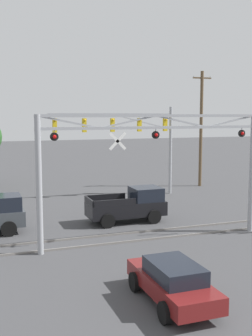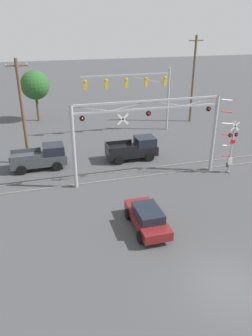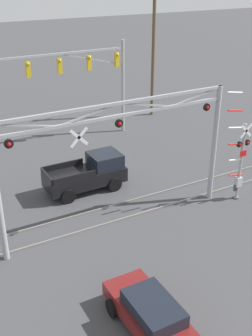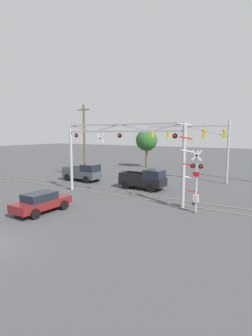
# 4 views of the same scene
# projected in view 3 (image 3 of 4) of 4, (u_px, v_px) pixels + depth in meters

# --- Properties ---
(rail_track_near) EXTENTS (80.00, 0.08, 0.10)m
(rail_track_near) POSITION_uv_depth(u_px,v_px,m) (117.00, 221.00, 21.62)
(rail_track_near) COLOR gray
(rail_track_near) RESTS_ON ground_plane
(rail_track_far) EXTENTS (80.00, 0.08, 0.10)m
(rail_track_far) POSITION_uv_depth(u_px,v_px,m) (105.00, 208.00, 22.75)
(rail_track_far) COLOR gray
(rail_track_far) RESTS_ON ground_plane
(crossing_gantry) EXTENTS (11.80, 0.30, 6.43)m
(crossing_gantry) POSITION_uv_depth(u_px,v_px,m) (119.00, 147.00, 19.56)
(crossing_gantry) COLOR #9EA0A5
(crossing_gantry) RESTS_ON ground_plane
(crossing_signal_mast) EXTENTS (1.92, 0.35, 6.37)m
(crossing_signal_mast) POSITION_uv_depth(u_px,v_px,m) (239.00, 162.00, 22.76)
(crossing_signal_mast) COLOR #9EA0A5
(crossing_signal_mast) RESTS_ON ground_plane
(traffic_signal_span) EXTENTS (10.01, 0.39, 7.05)m
(traffic_signal_span) POSITION_uv_depth(u_px,v_px,m) (86.00, 72.00, 30.07)
(traffic_signal_span) COLOR #9EA0A5
(traffic_signal_span) RESTS_ON ground_plane
(pickup_truck_lead) EXTENTS (4.64, 2.13, 2.05)m
(pickup_truck_lead) POSITION_uv_depth(u_px,v_px,m) (89.00, 173.00, 24.38)
(pickup_truck_lead) COLOR black
(pickup_truck_lead) RESTS_ON ground_plane
(sedan_waiting) EXTENTS (1.97, 4.30, 1.46)m
(sedan_waiting) POSITION_uv_depth(u_px,v_px,m) (151.00, 315.00, 14.83)
(sedan_waiting) COLOR maroon
(sedan_waiting) RESTS_ON ground_plane
(utility_pole_right) EXTENTS (1.80, 0.28, 10.23)m
(utility_pole_right) POSITION_uv_depth(u_px,v_px,m) (153.00, 54.00, 34.92)
(utility_pole_right) COLOR brown
(utility_pole_right) RESTS_ON ground_plane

